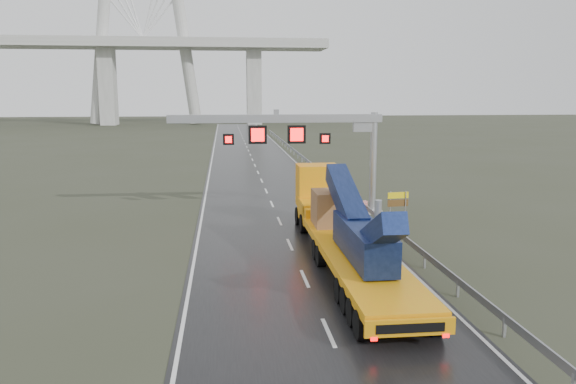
{
  "coord_description": "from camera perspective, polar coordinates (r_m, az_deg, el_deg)",
  "views": [
    {
      "loc": [
        -3.58,
        -20.65,
        8.47
      ],
      "look_at": [
        -0.19,
        9.23,
        3.2
      ],
      "focal_mm": 35.0,
      "sensor_mm": 36.0,
      "label": 1
    }
  ],
  "objects": [
    {
      "name": "road",
      "position": [
        61.35,
        -3.07,
        2.0
      ],
      "size": [
        11.0,
        200.0,
        0.02
      ],
      "primitive_type": "cube",
      "color": "black",
      "rests_on": "ground"
    },
    {
      "name": "exit_sign_pair",
      "position": [
        36.32,
        11.11,
        -1.05
      ],
      "size": [
        1.38,
        0.22,
        2.38
      ],
      "rotation": [
        0.0,
        0.0,
        0.11
      ],
      "color": "#9A9CA2",
      "rests_on": "ground"
    },
    {
      "name": "sign_gantry",
      "position": [
        39.17,
        1.9,
        5.75
      ],
      "size": [
        14.9,
        1.2,
        7.42
      ],
      "color": "#A0A09C",
      "rests_on": "ground"
    },
    {
      "name": "guardrail",
      "position": [
        52.15,
        4.3,
        1.34
      ],
      "size": [
        0.2,
        140.0,
        1.4
      ],
      "primitive_type": null,
      "color": "gray",
      "rests_on": "ground"
    },
    {
      "name": "heavy_haul_truck",
      "position": [
        29.97,
        5.22,
        -2.89
      ],
      "size": [
        3.11,
        20.23,
        4.74
      ],
      "rotation": [
        0.0,
        0.0,
        -0.0
      ],
      "color": "orange",
      "rests_on": "ground"
    },
    {
      "name": "ground",
      "position": [
        22.61,
        3.19,
        -12.08
      ],
      "size": [
        400.0,
        400.0,
        0.0
      ],
      "primitive_type": "plane",
      "color": "#323626",
      "rests_on": "ground"
    },
    {
      "name": "striped_barrier",
      "position": [
        39.84,
        7.58,
        -1.65
      ],
      "size": [
        0.66,
        0.43,
        1.05
      ],
      "primitive_type": "cube",
      "rotation": [
        0.0,
        0.0,
        0.16
      ],
      "color": "red",
      "rests_on": "ground"
    }
  ]
}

